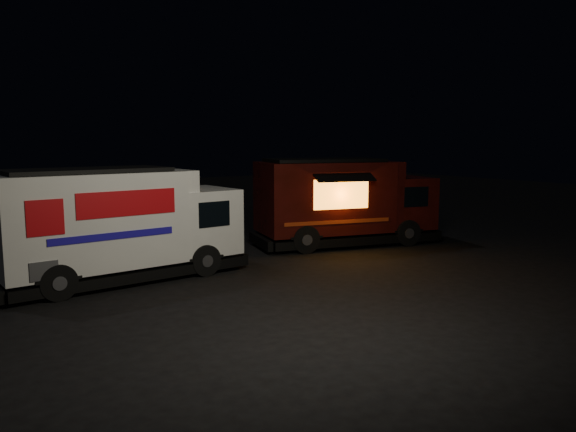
% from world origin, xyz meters
% --- Properties ---
extents(ground, '(80.00, 80.00, 0.00)m').
position_xyz_m(ground, '(0.00, 0.00, 0.00)').
color(ground, black).
rests_on(ground, ground).
extents(white_truck, '(6.90, 2.76, 3.06)m').
position_xyz_m(white_truck, '(-2.82, 3.26, 1.53)').
color(white_truck, silver).
rests_on(white_truck, ground).
extents(red_truck, '(7.12, 4.06, 3.13)m').
position_xyz_m(red_truck, '(5.60, 3.90, 1.56)').
color(red_truck, '#3E0C0B').
rests_on(red_truck, ground).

